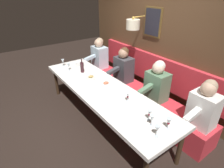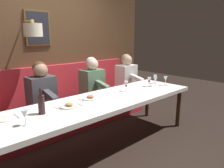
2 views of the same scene
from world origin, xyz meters
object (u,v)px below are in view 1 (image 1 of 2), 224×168
at_px(wine_glass_2, 157,129).
at_px(wine_glass_3, 150,113).
at_px(wine_glass_6, 152,118).
at_px(wine_bottle, 82,67).
at_px(dining_table, 102,91).
at_px(diner_near, 157,82).
at_px(diner_far, 99,54).
at_px(diner_nearest, 204,106).
at_px(wine_glass_1, 69,65).
at_px(wine_glass_5, 169,122).
at_px(wine_glass_4, 63,61).
at_px(diner_middle, 123,66).
at_px(wine_glass_0, 128,95).

height_order(wine_glass_2, wine_glass_3, same).
distance_m(wine_glass_6, wine_bottle, 2.10).
relative_size(dining_table, wine_glass_2, 19.70).
distance_m(dining_table, wine_bottle, 0.87).
relative_size(diner_near, diner_far, 1.00).
relative_size(diner_nearest, diner_far, 1.00).
bearing_deg(diner_nearest, diner_far, 90.00).
bearing_deg(wine_glass_1, wine_glass_3, -85.28).
relative_size(wine_glass_2, wine_glass_5, 1.00).
relative_size(wine_glass_3, wine_glass_4, 1.00).
bearing_deg(wine_glass_2, dining_table, 85.42).
bearing_deg(wine_glass_4, wine_glass_5, -84.67).
height_order(diner_nearest, diner_middle, same).
height_order(diner_middle, wine_glass_1, diner_middle).
relative_size(diner_nearest, wine_glass_6, 4.82).
xyz_separation_m(wine_glass_2, wine_glass_6, (0.10, 0.18, 0.00)).
distance_m(diner_nearest, diner_middle, 1.92).
bearing_deg(diner_nearest, wine_glass_2, 177.93).
distance_m(wine_glass_1, wine_glass_2, 2.54).
xyz_separation_m(diner_far, wine_glass_4, (-1.03, -0.06, 0.04)).
relative_size(dining_table, wine_glass_6, 19.70).
distance_m(diner_nearest, wine_glass_5, 0.77).
relative_size(wine_glass_4, wine_glass_6, 1.00).
bearing_deg(diner_middle, wine_glass_2, -117.85).
bearing_deg(dining_table, diner_far, 59.26).
distance_m(diner_middle, wine_glass_0, 1.33).
bearing_deg(diner_near, wine_bottle, 121.15).
bearing_deg(diner_far, diner_nearest, -90.00).
height_order(dining_table, diner_far, diner_far).
height_order(wine_glass_2, wine_glass_5, same).
relative_size(diner_nearest, diner_near, 1.00).
relative_size(wine_glass_1, wine_glass_5, 1.00).
bearing_deg(wine_glass_4, wine_bottle, -70.70).
bearing_deg(wine_glass_0, diner_near, 6.20).
relative_size(wine_glass_2, wine_glass_3, 1.00).
distance_m(diner_nearest, wine_glass_2, 1.00).
distance_m(diner_near, wine_glass_4, 2.21).
bearing_deg(wine_glass_5, diner_far, 75.11).
bearing_deg(wine_glass_3, diner_nearest, -20.41).
distance_m(wine_glass_2, wine_glass_4, 2.85).
xyz_separation_m(wine_glass_1, wine_glass_4, (-0.01, 0.31, 0.00)).
bearing_deg(wine_glass_1, wine_glass_0, -81.92).
height_order(diner_near, wine_glass_3, diner_near).
relative_size(diner_near, wine_glass_0, 4.82).
bearing_deg(wine_glass_1, diner_middle, -32.38).
relative_size(diner_near, wine_glass_1, 4.82).
bearing_deg(diner_nearest, wine_glass_6, 166.68).
relative_size(dining_table, wine_glass_1, 19.70).
bearing_deg(wine_glass_5, wine_glass_1, 95.81).
relative_size(wine_glass_3, wine_bottle, 0.55).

